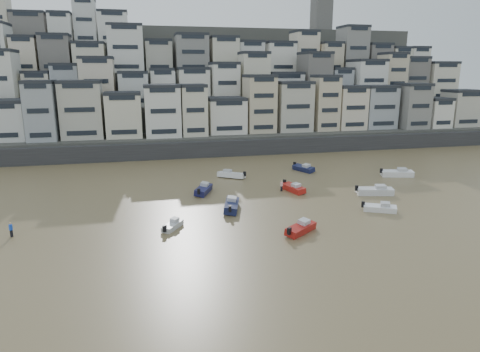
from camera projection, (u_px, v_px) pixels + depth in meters
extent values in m
plane|color=olive|center=(269.00, 323.00, 32.41)|extent=(400.00, 400.00, 0.00)
cube|color=#38383A|center=(227.00, 148.00, 95.63)|extent=(140.00, 3.00, 3.50)
cube|color=#4C4C47|center=(242.00, 141.00, 103.30)|extent=(140.00, 14.00, 4.00)
cube|color=#4C4C47|center=(231.00, 123.00, 113.91)|extent=(140.00, 14.00, 10.00)
cube|color=#4C4C47|center=(223.00, 104.00, 124.29)|extent=(140.00, 14.00, 18.00)
cube|color=#4C4C47|center=(215.00, 89.00, 134.67)|extent=(140.00, 16.00, 26.00)
cube|color=#4C4C47|center=(208.00, 78.00, 147.18)|extent=(140.00, 18.00, 32.00)
cube|color=#66635E|center=(322.00, 4.00, 148.13)|extent=(6.00, 6.00, 18.00)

